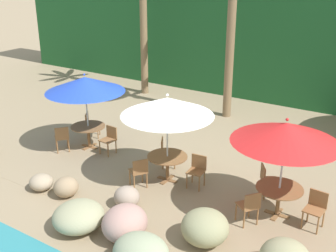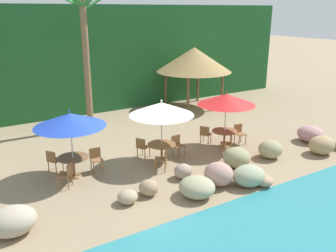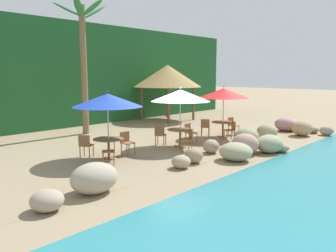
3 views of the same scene
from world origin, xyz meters
name	(u,v)px [view 3 (image 3 of 3)]	position (x,y,z in m)	size (l,w,h in m)	color
ground_plane	(175,146)	(0.00, 0.00, 0.00)	(120.00, 120.00, 0.00)	#937F60
terrace_deck	(175,146)	(0.00, 0.00, 0.00)	(18.00, 5.20, 0.01)	#937F60
foliage_backdrop	(62,75)	(0.00, 9.00, 3.00)	(28.00, 2.40, 6.00)	#1E5628
rock_seawall	(249,141)	(1.59, -2.61, 0.35)	(15.12, 3.00, 0.80)	#B28185
umbrella_blue	(108,100)	(-3.28, 0.30, 2.12)	(2.48, 2.48, 2.47)	silver
dining_table_blue	(109,142)	(-3.28, 0.30, 0.61)	(1.10, 1.10, 0.74)	brown
chair_blue_seaward	(126,141)	(-2.43, 0.32, 0.51)	(0.45, 0.46, 0.87)	olive
chair_blue_inland	(85,144)	(-3.81, 0.96, 0.51)	(0.59, 0.58, 0.87)	olive
chair_blue_left	(111,150)	(-3.73, -0.43, 0.51)	(0.60, 0.59, 0.87)	olive
umbrella_white	(180,95)	(0.07, -0.20, 2.15)	(2.47, 2.47, 2.51)	silver
dining_table_white	(180,132)	(0.07, -0.20, 0.61)	(1.10, 1.10, 0.74)	brown
chair_white_seaward	(190,132)	(0.91, -0.03, 0.51)	(0.46, 0.47, 0.87)	olive
chair_white_inland	(160,134)	(-0.43, 0.49, 0.51)	(0.58, 0.58, 0.87)	olive
chair_white_left	(188,138)	(-0.32, -0.96, 0.51)	(0.59, 0.59, 0.87)	olive
umbrella_red	(224,93)	(3.21, -0.23, 2.13)	(2.45, 2.45, 2.48)	silver
dining_table_red	(223,124)	(3.21, -0.23, 0.61)	(1.10, 1.10, 0.74)	brown
chair_red_seaward	(232,125)	(4.06, -0.22, 0.51)	(0.46, 0.47, 0.87)	olive
chair_red_inland	(205,126)	(2.67, 0.44, 0.51)	(0.59, 0.58, 0.87)	olive
chair_red_left	(231,129)	(2.79, -0.97, 0.51)	(0.59, 0.59, 0.87)	olive
palm_tree_second	(83,52)	(-0.80, 5.43, 4.13)	(2.53, 2.69, 6.52)	brown
palapa_hut	(168,76)	(5.94, 6.00, 2.90)	(4.45, 4.45, 3.62)	brown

